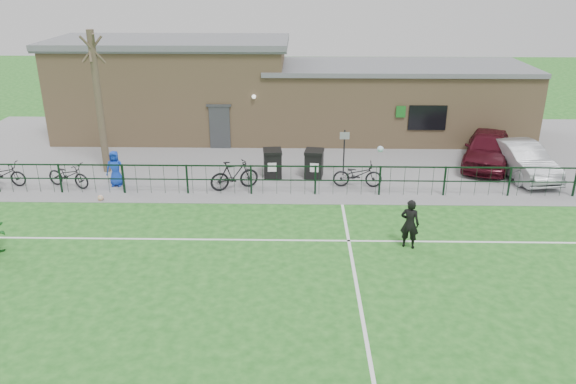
{
  "coord_description": "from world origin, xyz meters",
  "views": [
    {
      "loc": [
        0.35,
        -12.4,
        8.26
      ],
      "look_at": [
        0.0,
        5.0,
        1.3
      ],
      "focal_mm": 35.0,
      "sensor_mm": 36.0,
      "label": 1
    }
  ],
  "objects_px": {
    "bare_tree": "(99,104)",
    "wheelie_bin_right": "(314,164)",
    "bicycle_c": "(68,175)",
    "sign_post": "(344,153)",
    "wheelie_bin_left": "(273,164)",
    "bicycle_e": "(357,175)",
    "spectator_child": "(115,168)",
    "ball_ground": "(101,198)",
    "car_silver": "(521,160)",
    "bicycle_a": "(3,174)",
    "bicycle_d": "(234,175)",
    "car_maroon": "(487,149)"
  },
  "relations": [
    {
      "from": "bicycle_c",
      "to": "ball_ground",
      "type": "distance_m",
      "value": 2.24
    },
    {
      "from": "ball_ground",
      "to": "bicycle_c",
      "type": "bearing_deg",
      "value": 141.32
    },
    {
      "from": "bicycle_d",
      "to": "spectator_child",
      "type": "relative_size",
      "value": 1.36
    },
    {
      "from": "car_maroon",
      "to": "bicycle_d",
      "type": "height_order",
      "value": "car_maroon"
    },
    {
      "from": "sign_post",
      "to": "ball_ground",
      "type": "relative_size",
      "value": 8.64
    },
    {
      "from": "car_maroon",
      "to": "bicycle_e",
      "type": "height_order",
      "value": "car_maroon"
    },
    {
      "from": "sign_post",
      "to": "bicycle_d",
      "type": "xyz_separation_m",
      "value": [
        -4.46,
        -1.7,
        -0.4
      ]
    },
    {
      "from": "wheelie_bin_left",
      "to": "car_silver",
      "type": "height_order",
      "value": "car_silver"
    },
    {
      "from": "spectator_child",
      "to": "bicycle_d",
      "type": "bearing_deg",
      "value": -6.81
    },
    {
      "from": "bicycle_d",
      "to": "car_silver",
      "type": "bearing_deg",
      "value": -104.18
    },
    {
      "from": "spectator_child",
      "to": "ball_ground",
      "type": "xyz_separation_m",
      "value": [
        -0.14,
        -1.58,
        -0.63
      ]
    },
    {
      "from": "car_maroon",
      "to": "spectator_child",
      "type": "bearing_deg",
      "value": -148.62
    },
    {
      "from": "bare_tree",
      "to": "ball_ground",
      "type": "height_order",
      "value": "bare_tree"
    },
    {
      "from": "bicycle_e",
      "to": "bare_tree",
      "type": "bearing_deg",
      "value": 83.02
    },
    {
      "from": "ball_ground",
      "to": "bare_tree",
      "type": "bearing_deg",
      "value": 103.67
    },
    {
      "from": "bicycle_e",
      "to": "bicycle_d",
      "type": "bearing_deg",
      "value": 96.01
    },
    {
      "from": "wheelie_bin_left",
      "to": "bicycle_c",
      "type": "relative_size",
      "value": 0.57
    },
    {
      "from": "bicycle_c",
      "to": "bare_tree",
      "type": "bearing_deg",
      "value": -7.16
    },
    {
      "from": "bicycle_e",
      "to": "ball_ground",
      "type": "distance_m",
      "value": 10.07
    },
    {
      "from": "bare_tree",
      "to": "bicycle_e",
      "type": "distance_m",
      "value": 11.12
    },
    {
      "from": "bicycle_c",
      "to": "car_silver",
      "type": "bearing_deg",
      "value": -66.14
    },
    {
      "from": "car_silver",
      "to": "spectator_child",
      "type": "distance_m",
      "value": 16.88
    },
    {
      "from": "bicycle_c",
      "to": "spectator_child",
      "type": "distance_m",
      "value": 1.89
    },
    {
      "from": "wheelie_bin_right",
      "to": "spectator_child",
      "type": "height_order",
      "value": "spectator_child"
    },
    {
      "from": "bicycle_c",
      "to": "spectator_child",
      "type": "xyz_separation_m",
      "value": [
        1.86,
        0.2,
        0.22
      ]
    },
    {
      "from": "car_silver",
      "to": "bicycle_d",
      "type": "relative_size",
      "value": 2.2
    },
    {
      "from": "bare_tree",
      "to": "car_maroon",
      "type": "height_order",
      "value": "bare_tree"
    },
    {
      "from": "wheelie_bin_left",
      "to": "sign_post",
      "type": "distance_m",
      "value": 3.05
    },
    {
      "from": "bicycle_c",
      "to": "sign_post",
      "type": "bearing_deg",
      "value": -63.26
    },
    {
      "from": "car_maroon",
      "to": "bicycle_c",
      "type": "xyz_separation_m",
      "value": [
        -17.65,
        -3.0,
        -0.28
      ]
    },
    {
      "from": "bare_tree",
      "to": "wheelie_bin_right",
      "type": "relative_size",
      "value": 5.48
    },
    {
      "from": "bicycle_a",
      "to": "bicycle_d",
      "type": "bearing_deg",
      "value": -86.7
    },
    {
      "from": "car_silver",
      "to": "ball_ground",
      "type": "relative_size",
      "value": 18.77
    },
    {
      "from": "bare_tree",
      "to": "bicycle_d",
      "type": "distance_m",
      "value": 6.58
    },
    {
      "from": "bare_tree",
      "to": "wheelie_bin_right",
      "type": "distance_m",
      "value": 9.33
    },
    {
      "from": "sign_post",
      "to": "car_silver",
      "type": "xyz_separation_m",
      "value": [
        7.5,
        0.12,
        -0.28
      ]
    },
    {
      "from": "wheelie_bin_right",
      "to": "bicycle_a",
      "type": "distance_m",
      "value": 12.68
    },
    {
      "from": "wheelie_bin_left",
      "to": "bicycle_c",
      "type": "bearing_deg",
      "value": -176.13
    },
    {
      "from": "bicycle_a",
      "to": "ball_ground",
      "type": "relative_size",
      "value": 8.22
    },
    {
      "from": "bicycle_d",
      "to": "wheelie_bin_left",
      "type": "bearing_deg",
      "value": -66.5
    },
    {
      "from": "bicycle_a",
      "to": "bicycle_c",
      "type": "relative_size",
      "value": 0.99
    },
    {
      "from": "sign_post",
      "to": "bicycle_d",
      "type": "bearing_deg",
      "value": -159.13
    },
    {
      "from": "wheelie_bin_left",
      "to": "bicycle_d",
      "type": "height_order",
      "value": "bicycle_d"
    },
    {
      "from": "car_silver",
      "to": "bicycle_d",
      "type": "xyz_separation_m",
      "value": [
        -11.96,
        -1.82,
        -0.12
      ]
    },
    {
      "from": "sign_post",
      "to": "car_silver",
      "type": "distance_m",
      "value": 7.51
    },
    {
      "from": "car_maroon",
      "to": "spectator_child",
      "type": "relative_size",
      "value": 3.17
    },
    {
      "from": "car_silver",
      "to": "bicycle_e",
      "type": "distance_m",
      "value": 7.18
    },
    {
      "from": "sign_post",
      "to": "ball_ground",
      "type": "xyz_separation_m",
      "value": [
        -9.46,
        -2.97,
        -0.9
      ]
    },
    {
      "from": "wheelie_bin_left",
      "to": "sign_post",
      "type": "xyz_separation_m",
      "value": [
        3.01,
        0.18,
        0.45
      ]
    },
    {
      "from": "bicycle_e",
      "to": "spectator_child",
      "type": "relative_size",
      "value": 1.35
    }
  ]
}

